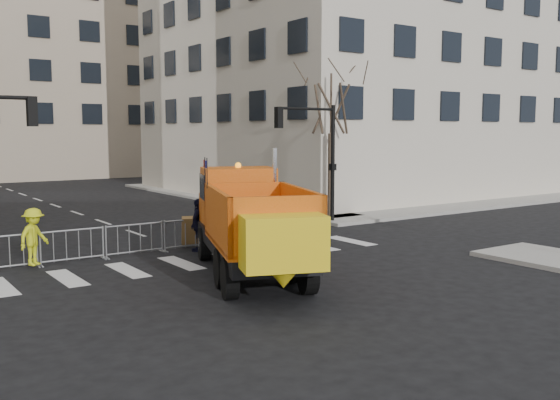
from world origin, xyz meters
TOP-DOWN VIEW (x-y plane):
  - ground at (0.00, 0.00)m, footprint 120.00×120.00m
  - sidewalk_back at (0.00, 8.50)m, footprint 64.00×5.00m
  - traffic_light_right at (8.50, 9.50)m, footprint 0.18×0.18m
  - crowd_barriers at (-0.75, 7.60)m, footprint 12.60×0.60m
  - street_tree at (9.20, 10.50)m, footprint 3.00×3.00m
  - plow_truck at (-0.25, 2.63)m, footprint 5.75×9.78m
  - cop_a at (0.56, 6.31)m, footprint 0.66×0.44m
  - cop_b at (1.11, 7.00)m, footprint 1.01×0.79m
  - cop_c at (0.34, 7.00)m, footprint 1.15×1.02m
  - worker at (-5.19, 7.15)m, footprint 1.30×1.19m
  - newspaper_box at (4.11, 7.06)m, footprint 0.49×0.45m

SIDE VIEW (x-z plane):
  - ground at x=0.00m, z-range 0.00..0.00m
  - sidewalk_back at x=0.00m, z-range 0.00..0.15m
  - crowd_barriers at x=-0.75m, z-range 0.00..1.10m
  - newspaper_box at x=4.11m, z-range 0.15..1.25m
  - cop_a at x=0.56m, z-range 0.00..1.80m
  - cop_c at x=0.34m, z-range 0.00..1.86m
  - cop_b at x=1.11m, z-range 0.00..2.04m
  - worker at x=-5.19m, z-range 0.15..1.90m
  - plow_truck at x=-0.25m, z-range -0.21..3.48m
  - traffic_light_right at x=8.50m, z-range 0.00..5.40m
  - street_tree at x=9.20m, z-range 0.00..7.50m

